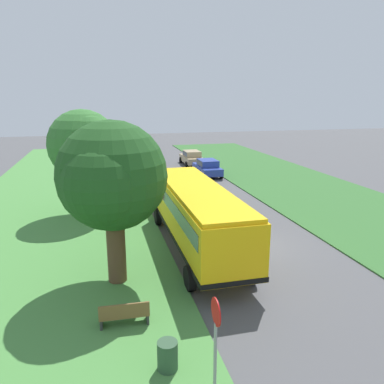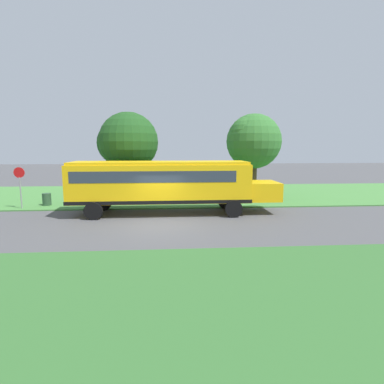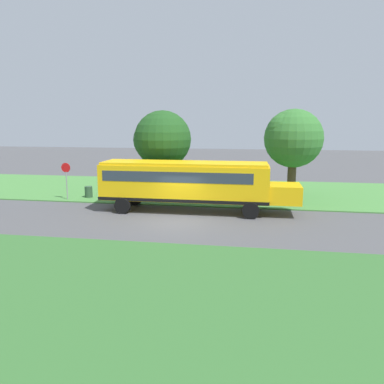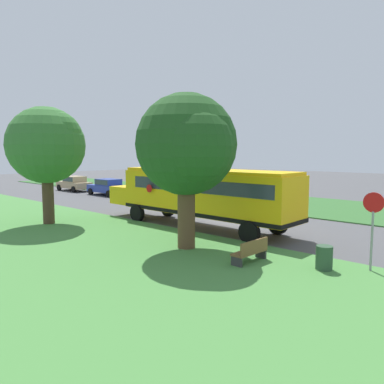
{
  "view_description": "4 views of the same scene",
  "coord_description": "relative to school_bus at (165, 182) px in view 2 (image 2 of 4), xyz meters",
  "views": [
    {
      "loc": [
        -7.02,
        -16.4,
        7.25
      ],
      "look_at": [
        -1.99,
        3.68,
        1.97
      ],
      "focal_mm": 35.0,
      "sensor_mm": 36.0,
      "label": 1
    },
    {
      "loc": [
        15.18,
        0.58,
        3.97
      ],
      "look_at": [
        -0.87,
        1.75,
        1.58
      ],
      "focal_mm": 28.0,
      "sensor_mm": 36.0,
      "label": 2
    },
    {
      "loc": [
        20.24,
        4.29,
        5.6
      ],
      "look_at": [
        -1.47,
        0.68,
        1.49
      ],
      "focal_mm": 35.0,
      "sensor_mm": 36.0,
      "label": 3
    },
    {
      "loc": [
        -17.72,
        -12.94,
        4.05
      ],
      "look_at": [
        -1.84,
        1.71,
        1.76
      ],
      "focal_mm": 35.0,
      "sensor_mm": 36.0,
      "label": 4
    }
  ],
  "objects": [
    {
      "name": "park_bench",
      "position": [
        -3.87,
        -5.8,
        -1.45
      ],
      "size": [
        1.62,
        0.56,
        0.92
      ],
      "color": "brown",
      "rests_on": "ground"
    },
    {
      "name": "oak_tree_beside_bus",
      "position": [
        -4.0,
        -2.82,
        2.39
      ],
      "size": [
        4.17,
        4.36,
        6.47
      ],
      "color": "brown",
      "rests_on": "ground"
    },
    {
      "name": "school_bus",
      "position": [
        0.0,
        0.0,
        0.0
      ],
      "size": [
        2.84,
        12.42,
        3.16
      ],
      "color": "yellow",
      "rests_on": "ground"
    },
    {
      "name": "trash_bin",
      "position": [
        -2.88,
        -8.11,
        -1.47
      ],
      "size": [
        0.56,
        0.56,
        0.9
      ],
      "primitive_type": "cylinder",
      "color": "#2D4C33",
      "rests_on": "ground"
    },
    {
      "name": "stop_sign",
      "position": [
        -1.93,
        -9.31,
        -0.19
      ],
      "size": [
        0.08,
        0.68,
        2.74
      ],
      "color": "gray",
      "rests_on": "ground"
    },
    {
      "name": "oak_tree_roadside_mid",
      "position": [
        -5.18,
        6.67,
        2.6
      ],
      "size": [
        4.23,
        4.23,
        6.57
      ],
      "color": "#4C3826",
      "rests_on": "ground"
    },
    {
      "name": "grass_far_side",
      "position": [
        11.67,
        -0.27,
        -1.89
      ],
      "size": [
        10.0,
        80.0,
        0.07
      ],
      "primitive_type": "cube",
      "color": "#33662D",
      "rests_on": "ground"
    },
    {
      "name": "ground_plane",
      "position": [
        2.67,
        -0.27,
        -1.92
      ],
      "size": [
        120.0,
        120.0,
        0.0
      ],
      "primitive_type": "plane",
      "color": "#4C4C4F"
    },
    {
      "name": "grass_verge",
      "position": [
        -7.33,
        -0.27,
        -1.88
      ],
      "size": [
        12.0,
        80.0,
        0.08
      ],
      "primitive_type": "cube",
      "color": "#47843D",
      "rests_on": "ground"
    }
  ]
}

